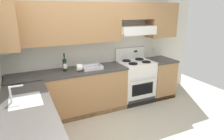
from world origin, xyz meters
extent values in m
cube|color=silver|center=(0.46, 1.62, 1.27)|extent=(4.68, 0.12, 2.55)
cube|color=#A87A4C|center=(-0.39, 1.38, 1.80)|extent=(2.18, 0.34, 0.76)
cube|color=#A87A4C|center=(1.82, 1.38, 1.80)|extent=(0.65, 0.34, 0.76)
cube|color=#A87A4C|center=(1.10, 1.38, 2.01)|extent=(0.80, 0.34, 0.34)
cube|color=white|center=(1.10, 1.34, 1.62)|extent=(0.80, 0.46, 0.17)
cube|color=white|center=(1.10, 1.12, 1.54)|extent=(0.80, 0.03, 0.04)
sphere|color=silver|center=(-0.39, 1.20, 1.54)|extent=(0.02, 0.02, 0.02)
sphere|color=silver|center=(1.70, 1.20, 1.54)|extent=(0.02, 0.02, 0.02)
sphere|color=silver|center=(1.95, 1.20, 1.54)|extent=(0.02, 0.02, 0.02)
cube|color=silver|center=(0.44, 1.55, 1.08)|extent=(0.08, 0.01, 0.12)
cube|color=silver|center=(0.44, 1.54, 1.10)|extent=(0.03, 0.00, 0.03)
cube|color=silver|center=(0.44, 1.54, 1.06)|extent=(0.03, 0.00, 0.03)
cube|color=silver|center=(1.82, 1.55, 1.08)|extent=(0.08, 0.01, 0.12)
cube|color=silver|center=(1.82, 1.54, 1.10)|extent=(0.03, 0.00, 0.03)
cube|color=silver|center=(1.82, 1.54, 1.06)|extent=(0.03, 0.00, 0.03)
cube|color=#A87A4C|center=(-1.38, 1.20, 1.80)|extent=(0.34, 0.64, 0.76)
cube|color=#A87A4C|center=(-0.41, 1.25, 0.44)|extent=(2.24, 0.61, 0.87)
cube|color=#3D3A38|center=(-0.41, 1.25, 0.89)|extent=(2.26, 0.63, 0.04)
cube|color=#A87A4C|center=(1.77, 1.25, 0.44)|extent=(0.57, 0.61, 0.87)
cube|color=#3D3A38|center=(1.77, 1.25, 0.89)|extent=(0.59, 0.63, 0.04)
cube|color=black|center=(0.26, 0.97, 0.04)|extent=(3.54, 0.06, 0.09)
sphere|color=silver|center=(-0.86, 0.93, 0.68)|extent=(0.03, 0.03, 0.03)
sphere|color=silver|center=(1.85, 0.93, 0.68)|extent=(0.03, 0.03, 0.03)
cube|color=#3D3A38|center=(-1.25, 0.00, 0.89)|extent=(0.63, 1.91, 0.04)
cube|color=#999B9E|center=(-1.25, 0.23, 0.91)|extent=(0.40, 0.48, 0.01)
cube|color=#28282B|center=(-1.25, 0.23, 0.84)|extent=(0.34, 0.42, 0.14)
cylinder|color=silver|center=(-1.41, 0.23, 1.02)|extent=(0.03, 0.03, 0.22)
cylinder|color=silver|center=(-1.33, 0.23, 1.12)|extent=(0.16, 0.02, 0.02)
cube|color=white|center=(1.10, 1.25, 0.46)|extent=(0.76, 0.58, 0.91)
cube|color=black|center=(1.10, 0.95, 0.38)|extent=(0.53, 0.01, 0.26)
cylinder|color=silver|center=(1.10, 0.93, 0.62)|extent=(0.65, 0.02, 0.02)
cube|color=#333333|center=(1.10, 0.96, 0.10)|extent=(0.70, 0.01, 0.11)
cube|color=white|center=(1.10, 1.25, 0.92)|extent=(0.76, 0.58, 0.02)
cube|color=white|center=(1.10, 1.52, 1.05)|extent=(0.76, 0.04, 0.29)
cube|color=#053F0C|center=(1.23, 1.50, 1.10)|extent=(0.09, 0.01, 0.04)
cylinder|color=black|center=(0.93, 1.11, 0.94)|extent=(0.19, 0.19, 0.02)
cylinder|color=black|center=(0.93, 1.11, 0.93)|extent=(0.07, 0.07, 0.01)
cylinder|color=black|center=(1.27, 1.11, 0.94)|extent=(0.19, 0.19, 0.02)
cylinder|color=black|center=(1.27, 1.11, 0.93)|extent=(0.07, 0.07, 0.01)
cylinder|color=black|center=(0.93, 1.39, 0.94)|extent=(0.19, 0.19, 0.02)
cylinder|color=black|center=(0.93, 1.39, 0.93)|extent=(0.07, 0.07, 0.01)
cylinder|color=black|center=(1.27, 1.39, 0.94)|extent=(0.19, 0.19, 0.02)
cylinder|color=black|center=(1.27, 1.39, 0.93)|extent=(0.07, 0.07, 0.01)
cylinder|color=white|center=(0.89, 1.50, 1.03)|extent=(0.04, 0.02, 0.04)
cylinder|color=white|center=(1.03, 1.50, 1.03)|extent=(0.04, 0.02, 0.04)
cylinder|color=white|center=(1.17, 1.50, 1.03)|extent=(0.04, 0.02, 0.04)
cylinder|color=white|center=(1.31, 1.50, 1.03)|extent=(0.04, 0.02, 0.04)
cylinder|color=black|center=(-0.48, 1.29, 1.02)|extent=(0.08, 0.08, 0.22)
cone|color=black|center=(-0.48, 1.29, 1.15)|extent=(0.08, 0.08, 0.04)
cylinder|color=black|center=(-0.48, 1.29, 1.21)|extent=(0.03, 0.03, 0.08)
cylinder|color=black|center=(-0.48, 1.29, 1.24)|extent=(0.03, 0.03, 0.02)
cube|color=silver|center=(-0.48, 1.25, 1.02)|extent=(0.07, 0.00, 0.10)
cube|color=silver|center=(0.03, 1.20, 0.92)|extent=(0.31, 0.21, 0.02)
cube|color=silver|center=(0.03, 1.08, 0.95)|extent=(0.39, 0.01, 0.07)
cube|color=silver|center=(0.03, 1.32, 0.95)|extent=(0.39, 0.01, 0.07)
cube|color=silver|center=(-0.16, 1.20, 0.95)|extent=(0.01, 0.23, 0.07)
cube|color=silver|center=(0.22, 1.20, 0.95)|extent=(0.01, 0.23, 0.07)
cylinder|color=white|center=(-0.24, 1.18, 0.98)|extent=(0.10, 0.14, 0.14)
cylinder|color=#9E7A51|center=(-0.29, 1.18, 0.98)|extent=(0.01, 0.04, 0.04)
camera|label=1|loc=(-1.25, -2.41, 2.05)|focal=32.16mm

